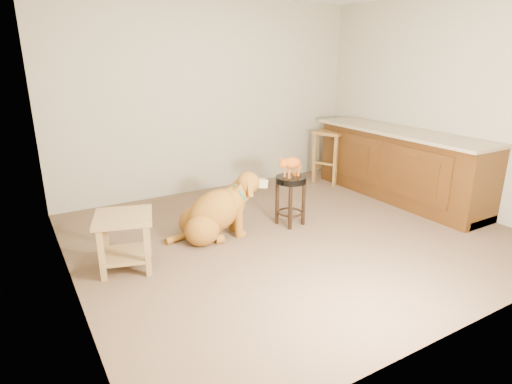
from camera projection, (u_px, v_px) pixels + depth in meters
floor at (293, 234)px, 4.70m from camera, size 4.50×4.00×0.01m
room_shell at (298, 77)px, 4.18m from camera, size 4.54×4.04×2.62m
cabinet_run at (399, 167)px, 5.75m from camera, size 0.70×2.56×0.94m
padded_stool at (291, 191)px, 4.86m from camera, size 0.35×0.35×0.57m
wood_stool at (330, 156)px, 6.49m from camera, size 0.56×0.56×0.79m
side_table at (125, 234)px, 3.87m from camera, size 0.63×0.63×0.52m
golden_retriever at (215, 213)px, 4.55m from camera, size 1.15×0.62×0.74m
tabby_kitten at (291, 164)px, 4.76m from camera, size 0.42×0.21×0.27m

